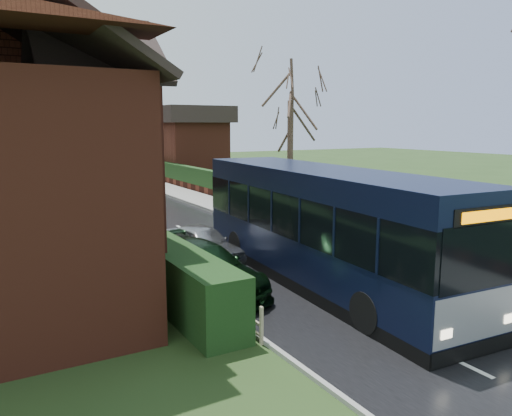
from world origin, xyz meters
TOP-DOWN VIEW (x-y plane):
  - ground at (0.00, 0.00)m, footprint 140.00×140.00m
  - road at (0.00, 10.00)m, footprint 6.00×100.00m
  - pavement at (4.25, 10.00)m, footprint 2.50×100.00m
  - kerb_right at (3.05, 10.00)m, footprint 0.12×100.00m
  - kerb_left at (-3.05, 10.00)m, footprint 0.12×100.00m
  - front_hedge at (-3.90, 5.00)m, footprint 1.20×16.00m
  - picket_fence at (-3.15, 5.00)m, footprint 0.10×16.00m
  - right_wall_hedge at (5.80, 10.00)m, footprint 0.60×50.00m
  - bus at (0.80, -0.04)m, footprint 3.39×11.92m
  - car_silver at (-1.50, 4.06)m, footprint 2.07×4.07m
  - car_green at (-2.90, 0.97)m, footprint 2.92×5.33m
  - car_distant at (-1.40, 43.17)m, footprint 3.29×4.70m
  - bus_stop_sign at (3.66, -3.00)m, footprint 0.18×0.43m
  - tree_right_far at (6.79, 10.87)m, footprint 4.59×4.59m

SIDE VIEW (x-z plane):
  - ground at x=0.00m, z-range 0.00..0.00m
  - road at x=0.00m, z-range 0.00..0.02m
  - kerb_left at x=-3.05m, z-range 0.00..0.10m
  - pavement at x=4.25m, z-range 0.00..0.14m
  - kerb_right at x=3.05m, z-range 0.00..0.14m
  - picket_fence at x=-3.15m, z-range 0.00..0.90m
  - car_silver at x=-1.50m, z-range 0.00..1.33m
  - car_green at x=-2.90m, z-range 0.00..1.46m
  - car_distant at x=-1.40m, z-range 0.00..1.47m
  - front_hedge at x=-3.90m, z-range 0.00..1.60m
  - right_wall_hedge at x=5.80m, z-range 0.12..1.92m
  - bus at x=0.80m, z-range -0.02..3.56m
  - bus_stop_sign at x=3.66m, z-range 0.45..3.30m
  - tree_right_far at x=6.79m, z-range 2.19..11.05m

